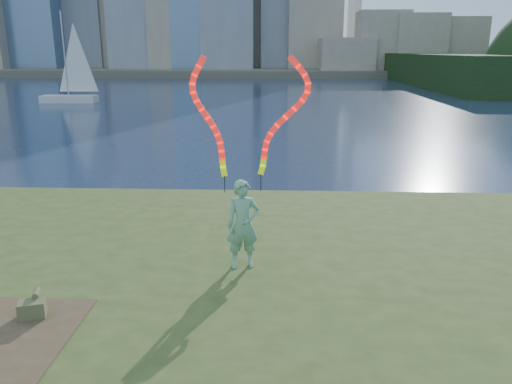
{
  "coord_description": "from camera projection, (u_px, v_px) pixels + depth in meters",
  "views": [
    {
      "loc": [
        2.16,
        -8.57,
        4.55
      ],
      "look_at": [
        1.76,
        1.0,
        1.81
      ],
      "focal_mm": 35.0,
      "sensor_mm": 36.0,
      "label": 1
    }
  ],
  "objects": [
    {
      "name": "ground",
      "position": [
        162.0,
        296.0,
        9.57
      ],
      "size": [
        320.0,
        320.0,
        0.0
      ],
      "primitive_type": "plane",
      "color": "#19263F",
      "rests_on": "ground"
    },
    {
      "name": "grassy_knoll",
      "position": [
        126.0,
        349.0,
        7.28
      ],
      "size": [
        20.0,
        18.0,
        0.8
      ],
      "color": "#374719",
      "rests_on": "ground"
    },
    {
      "name": "far_shore",
      "position": [
        267.0,
        70.0,
        100.67
      ],
      "size": [
        320.0,
        40.0,
        1.2
      ],
      "primitive_type": "cube",
      "color": "#4B4637",
      "rests_on": "ground"
    },
    {
      "name": "woman_with_ribbons",
      "position": [
        243.0,
        190.0,
        8.62
      ],
      "size": [
        1.99,
        0.61,
        3.98
      ],
      "rotation": [
        0.0,
        0.0,
        0.24
      ],
      "color": "#237B3E",
      "rests_on": "grassy_knoll"
    },
    {
      "name": "canvas_bag",
      "position": [
        32.0,
        308.0,
        7.22
      ],
      "size": [
        0.43,
        0.48,
        0.35
      ],
      "rotation": [
        0.0,
        0.0,
        0.29
      ],
      "color": "#434B26",
      "rests_on": "grassy_knoll"
    },
    {
      "name": "sailboat",
      "position": [
        71.0,
        87.0,
        44.28
      ],
      "size": [
        5.16,
        1.67,
        7.81
      ],
      "rotation": [
        0.0,
        0.0,
        0.02
      ],
      "color": "beige",
      "rests_on": "ground"
    }
  ]
}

